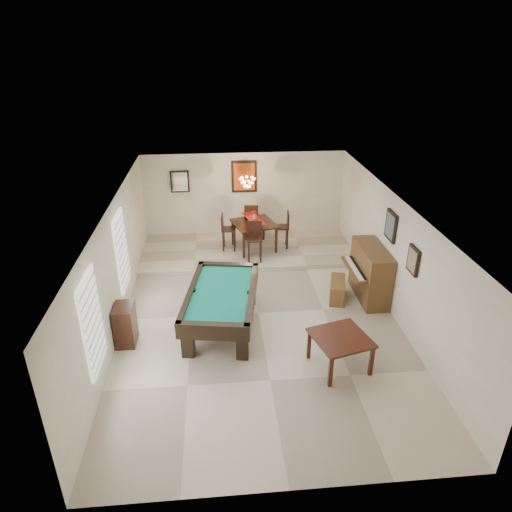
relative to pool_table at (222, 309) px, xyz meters
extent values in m
cube|color=beige|center=(0.82, 0.44, -0.44)|extent=(6.00, 9.00, 0.02)
cube|color=silver|center=(0.82, 4.94, 0.87)|extent=(6.00, 0.04, 2.60)
cube|color=silver|center=(0.82, -4.06, 0.87)|extent=(6.00, 0.04, 2.60)
cube|color=silver|center=(-2.18, 0.44, 0.87)|extent=(0.04, 9.00, 2.60)
cube|color=silver|center=(3.82, 0.44, 0.87)|extent=(0.04, 9.00, 2.60)
cube|color=white|center=(0.82, 0.44, 2.17)|extent=(6.00, 9.00, 0.04)
cube|color=beige|center=(0.82, 3.69, -0.37)|extent=(6.00, 2.50, 0.12)
cube|color=white|center=(-2.15, -1.76, 0.97)|extent=(0.06, 1.00, 1.70)
cube|color=white|center=(-2.15, 1.04, 0.97)|extent=(0.06, 1.00, 1.70)
cube|color=brown|center=(2.75, 0.92, -0.19)|extent=(0.55, 0.92, 0.48)
cube|color=black|center=(-1.96, -0.39, 0.00)|extent=(0.38, 0.57, 0.86)
cube|color=#D84C14|center=(0.82, 4.90, 1.47)|extent=(0.75, 0.06, 0.95)
cube|color=white|center=(-1.08, 4.90, 1.37)|extent=(0.55, 0.06, 0.65)
cube|color=slate|center=(3.78, 0.74, 1.47)|extent=(0.06, 0.55, 0.65)
cube|color=gray|center=(3.78, -0.56, 1.27)|extent=(0.06, 0.45, 0.55)
camera|label=1|loc=(-0.03, -8.25, 5.27)|focal=32.00mm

